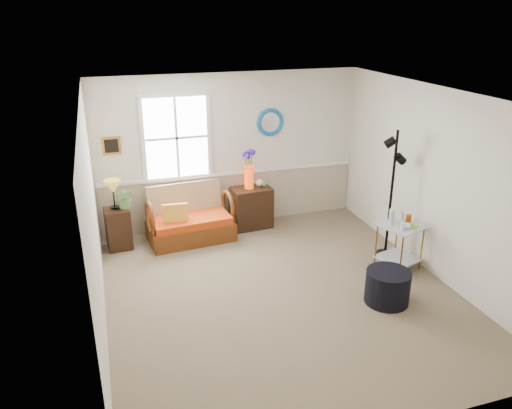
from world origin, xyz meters
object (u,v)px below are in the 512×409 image
object	(u,v)px
floor_lamp	(391,195)
ottoman	(388,287)
loveseat	(190,214)
lamp_stand	(118,229)
cabinet	(252,208)
side_table	(399,247)

from	to	relation	value
floor_lamp	ottoman	xyz separation A→B (m)	(-0.69, -1.17, -0.76)
loveseat	floor_lamp	world-z (taller)	floor_lamp
lamp_stand	cabinet	distance (m)	2.24
cabinet	floor_lamp	xyz separation A→B (m)	(1.64, -1.65, 0.62)
lamp_stand	ottoman	bearing A→B (deg)	-39.99
side_table	floor_lamp	bearing A→B (deg)	82.02
loveseat	side_table	size ratio (longest dim) A/B	1.99
side_table	floor_lamp	world-z (taller)	floor_lamp
floor_lamp	ottoman	bearing A→B (deg)	-101.11
floor_lamp	side_table	bearing A→B (deg)	-78.40
lamp_stand	cabinet	world-z (taller)	cabinet
loveseat	side_table	distance (m)	3.28
side_table	ottoman	world-z (taller)	side_table
lamp_stand	cabinet	bearing A→B (deg)	3.63
floor_lamp	cabinet	bearing A→B (deg)	154.52
lamp_stand	side_table	xyz separation A→B (m)	(3.82, -1.92, 0.01)
side_table	ottoman	xyz separation A→B (m)	(-0.63, -0.75, -0.12)
lamp_stand	floor_lamp	bearing A→B (deg)	-21.22
cabinet	lamp_stand	bearing A→B (deg)	179.92
lamp_stand	side_table	size ratio (longest dim) A/B	0.96
ottoman	cabinet	bearing A→B (deg)	108.69
side_table	ottoman	distance (m)	0.99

